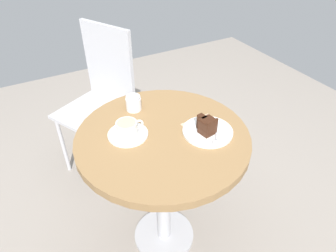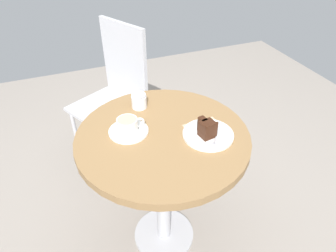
% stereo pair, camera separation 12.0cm
% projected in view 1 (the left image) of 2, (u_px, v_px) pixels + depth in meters
% --- Properties ---
extents(ground_plane, '(4.40, 4.40, 0.01)m').
position_uv_depth(ground_plane, '(164.00, 236.00, 1.65)').
color(ground_plane, gray).
rests_on(ground_plane, ground).
extents(cafe_table, '(0.72, 0.72, 0.72)m').
position_uv_depth(cafe_table, '(163.00, 156.00, 1.29)').
color(cafe_table, olive).
rests_on(cafe_table, ground).
extents(saucer, '(0.16, 0.16, 0.01)m').
position_uv_depth(saucer, '(128.00, 134.00, 1.21)').
color(saucer, white).
rests_on(saucer, cafe_table).
extents(coffee_cup, '(0.12, 0.09, 0.06)m').
position_uv_depth(coffee_cup, '(127.00, 128.00, 1.19)').
color(coffee_cup, white).
rests_on(coffee_cup, saucer).
extents(teaspoon, '(0.02, 0.10, 0.00)m').
position_uv_depth(teaspoon, '(140.00, 132.00, 1.21)').
color(teaspoon, '#B7B7BC').
rests_on(teaspoon, saucer).
extents(cake_plate, '(0.21, 0.21, 0.01)m').
position_uv_depth(cake_plate, '(208.00, 131.00, 1.22)').
color(cake_plate, white).
rests_on(cake_plate, cafe_table).
extents(cake_slice, '(0.07, 0.08, 0.07)m').
position_uv_depth(cake_slice, '(207.00, 126.00, 1.19)').
color(cake_slice, '#422619').
rests_on(cake_slice, cake_plate).
extents(fork, '(0.11, 0.13, 0.00)m').
position_uv_depth(fork, '(216.00, 137.00, 1.18)').
color(fork, '#B7B7BC').
rests_on(fork, cake_plate).
extents(napkin, '(0.16, 0.18, 0.00)m').
position_uv_depth(napkin, '(206.00, 129.00, 1.25)').
color(napkin, tan).
rests_on(napkin, cafe_table).
extents(cafe_chair, '(0.51, 0.51, 0.93)m').
position_uv_depth(cafe_chair, '(102.00, 92.00, 1.82)').
color(cafe_chair, '#BCBCC1').
rests_on(cafe_chair, ground).
extents(sugar_pot, '(0.07, 0.07, 0.08)m').
position_uv_depth(sugar_pot, '(133.00, 102.00, 1.34)').
color(sugar_pot, white).
rests_on(sugar_pot, cafe_table).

